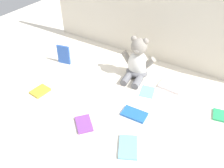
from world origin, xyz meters
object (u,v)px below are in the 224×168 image
object	(u,v)px
book_case_6	(84,124)
book_case_2	(128,147)
book_case_4	(147,91)
book_case_0	(64,55)
book_case_1	(134,114)
teddy_bear	(137,63)
book_case_7	(223,116)
book_case_5	(40,91)
book_case_3	(171,86)

from	to	relation	value
book_case_6	book_case_2	bearing A→B (deg)	130.24
book_case_2	book_case_6	world-z (taller)	same
book_case_2	book_case_4	xyz separation A→B (m)	(-0.09, 0.42, -0.00)
book_case_0	book_case_1	bearing A→B (deg)	-28.19
teddy_bear	book_case_7	world-z (taller)	teddy_bear
book_case_1	book_case_0	bearing A→B (deg)	-109.42
teddy_bear	book_case_4	size ratio (longest dim) A/B	2.59
book_case_2	book_case_4	world-z (taller)	book_case_2
book_case_1	book_case_6	size ratio (longest dim) A/B	1.17
book_case_2	book_case_5	distance (m)	0.65
teddy_bear	book_case_5	xyz separation A→B (m)	(-0.43, -0.45, -0.10)
book_case_1	book_case_2	world-z (taller)	book_case_1
book_case_5	book_case_7	world-z (taller)	book_case_5
book_case_3	book_case_7	size ratio (longest dim) A/B	1.29
book_case_1	book_case_5	size ratio (longest dim) A/B	1.32
book_case_0	book_case_7	xyz separation A→B (m)	(1.08, 0.04, -0.06)
book_case_2	book_case_3	size ratio (longest dim) A/B	0.96
book_case_5	book_case_7	xyz separation A→B (m)	(0.99, 0.37, -0.00)
book_case_0	book_case_4	bearing A→B (deg)	-10.16
book_case_2	book_case_6	distance (m)	0.26
book_case_4	book_case_7	xyz separation A→B (m)	(0.44, 0.02, 0.00)
teddy_bear	book_case_2	world-z (taller)	teddy_bear
book_case_1	book_case_2	bearing A→B (deg)	16.50
book_case_4	book_case_7	distance (m)	0.44
book_case_2	book_case_6	size ratio (longest dim) A/B	1.15
book_case_2	book_case_7	xyz separation A→B (m)	(0.35, 0.44, -0.00)
teddy_bear	book_case_1	xyz separation A→B (m)	(0.15, -0.32, -0.10)
teddy_bear	book_case_3	bearing A→B (deg)	-3.88
book_case_3	book_case_5	xyz separation A→B (m)	(-0.66, -0.46, -0.00)
book_case_0	book_case_3	distance (m)	0.76
book_case_2	book_case_4	bearing A→B (deg)	75.76
book_case_1	book_case_5	bearing A→B (deg)	-80.24
book_case_0	book_case_6	size ratio (longest dim) A/B	1.19
book_case_4	book_case_5	bearing A→B (deg)	-161.85
book_case_1	book_case_7	bearing A→B (deg)	116.91
book_case_4	book_case_7	size ratio (longest dim) A/B	1.00
book_case_2	book_case_4	distance (m)	0.43
book_case_0	book_case_1	xyz separation A→B (m)	(0.66, -0.20, -0.06)
book_case_4	book_case_5	xyz separation A→B (m)	(-0.56, -0.34, 0.00)
book_case_4	book_case_0	bearing A→B (deg)	167.99
book_case_5	book_case_7	size ratio (longest dim) A/B	0.95
book_case_2	book_case_6	xyz separation A→B (m)	(-0.26, 0.01, 0.00)
book_case_1	book_case_5	distance (m)	0.59
book_case_0	book_case_2	xyz separation A→B (m)	(0.74, -0.40, -0.06)
book_case_1	book_case_7	distance (m)	0.48
book_case_3	book_case_2	bearing A→B (deg)	2.14
book_case_3	book_case_4	size ratio (longest dim) A/B	1.28
teddy_bear	book_case_4	distance (m)	0.20
book_case_2	book_case_7	distance (m)	0.56
book_case_1	book_case_3	bearing A→B (deg)	162.88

